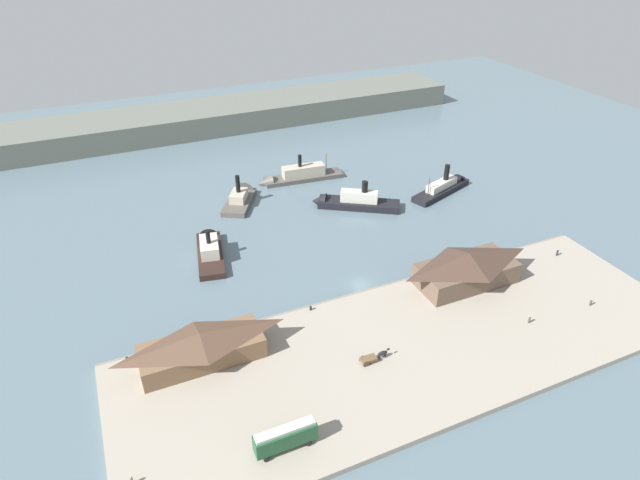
% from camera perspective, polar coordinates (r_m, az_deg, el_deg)
% --- Properties ---
extents(ground_plane, '(320.00, 320.00, 0.00)m').
position_cam_1_polar(ground_plane, '(117.63, 4.31, -4.76)').
color(ground_plane, slate).
extents(quay_promenade, '(110.00, 36.00, 1.20)m').
position_cam_1_polar(quay_promenade, '(103.01, 10.09, -11.14)').
color(quay_promenade, '#9E9384').
rests_on(quay_promenade, ground).
extents(seawall_edge, '(110.00, 0.80, 1.00)m').
position_cam_1_polar(seawall_edge, '(114.84, 5.15, -5.54)').
color(seawall_edge, gray).
rests_on(seawall_edge, ground).
extents(ferry_shed_customs_shed, '(22.11, 8.57, 6.23)m').
position_cam_1_polar(ferry_shed_customs_shed, '(98.33, -12.55, -11.00)').
color(ferry_shed_customs_shed, brown).
rests_on(ferry_shed_customs_shed, quay_promenade).
extents(ferry_shed_west_terminal, '(21.70, 10.31, 7.47)m').
position_cam_1_polar(ferry_shed_west_terminal, '(118.06, 15.41, -2.85)').
color(ferry_shed_west_terminal, brown).
rests_on(ferry_shed_west_terminal, quay_promenade).
extents(street_tram, '(9.63, 2.41, 4.33)m').
position_cam_1_polar(street_tram, '(84.23, -3.71, -20.21)').
color(street_tram, '#1E4C2D').
rests_on(street_tram, quay_promenade).
extents(horse_cart, '(5.74, 1.64, 1.87)m').
position_cam_1_polar(horse_cart, '(97.83, 5.73, -12.31)').
color(horse_cart, brown).
rests_on(horse_cart, quay_promenade).
extents(pedestrian_walking_west, '(0.42, 0.42, 1.71)m').
position_cam_1_polar(pedestrian_walking_west, '(135.87, 24.00, -1.24)').
color(pedestrian_walking_west, '#232328').
rests_on(pedestrian_walking_west, quay_promenade).
extents(pedestrian_near_west_shed, '(0.40, 0.40, 1.60)m').
position_cam_1_polar(pedestrian_near_west_shed, '(112.79, 21.45, -7.93)').
color(pedestrian_near_west_shed, '#4C3D33').
rests_on(pedestrian_near_west_shed, quay_promenade).
extents(pedestrian_near_cart, '(0.39, 0.39, 1.58)m').
position_cam_1_polar(pedestrian_near_cart, '(122.38, 26.93, -5.97)').
color(pedestrian_near_cart, '#4C3D33').
rests_on(pedestrian_near_cart, quay_promenade).
extents(mooring_post_west, '(0.44, 0.44, 0.90)m').
position_cam_1_polar(mooring_post_west, '(108.30, -1.01, -7.29)').
color(mooring_post_west, black).
rests_on(mooring_post_west, quay_promenade).
extents(mooring_post_east, '(0.44, 0.44, 0.90)m').
position_cam_1_polar(mooring_post_east, '(103.54, -19.89, -11.87)').
color(mooring_post_east, black).
rests_on(mooring_post_east, quay_promenade).
extents(ferry_approaching_west, '(23.20, 17.32, 9.41)m').
position_cam_1_polar(ferry_approaching_west, '(147.08, 3.22, 4.12)').
color(ferry_approaching_west, black).
rests_on(ferry_approaching_west, ground).
extents(ferry_approaching_east, '(9.21, 21.04, 9.50)m').
position_cam_1_polar(ferry_approaching_east, '(129.85, -11.71, -0.76)').
color(ferry_approaching_east, black).
rests_on(ferry_approaching_east, ground).
extents(ferry_outer_harbor, '(13.81, 17.77, 10.85)m').
position_cam_1_polar(ferry_outer_harbor, '(151.99, -8.42, 4.62)').
color(ferry_outer_harbor, '#514C47').
rests_on(ferry_outer_harbor, ground).
extents(ferry_near_quay, '(23.52, 12.32, 9.60)m').
position_cam_1_polar(ferry_near_quay, '(160.22, 13.32, 5.63)').
color(ferry_near_quay, black).
rests_on(ferry_near_quay, ground).
extents(ferry_moored_west, '(26.53, 7.71, 9.89)m').
position_cam_1_polar(ferry_moored_west, '(161.85, -2.78, 6.81)').
color(ferry_moored_west, '#514C47').
rests_on(ferry_moored_west, ground).
extents(far_headland, '(180.00, 24.00, 8.00)m').
position_cam_1_polar(far_headland, '(208.62, -10.11, 12.99)').
color(far_headland, '#60665B').
rests_on(far_headland, ground).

